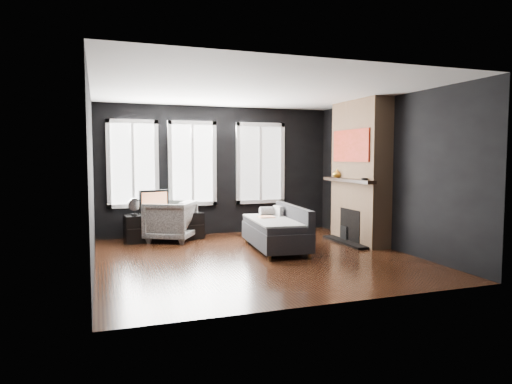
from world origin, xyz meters
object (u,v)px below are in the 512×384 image
object	(u,v)px
sofa	(275,228)
mug	(184,210)
media_console	(164,227)
armchair	(170,219)
mantel_vase	(337,173)
book	(190,207)
monitor	(154,200)

from	to	relation	value
sofa	mug	bearing A→B (deg)	134.52
media_console	armchair	bearing A→B (deg)	-61.77
media_console	mantel_vase	bearing A→B (deg)	-23.37
book	mug	bearing A→B (deg)	-158.55
armchair	mug	bearing A→B (deg)	148.01
media_console	mug	size ratio (longest dim) A/B	12.14
media_console	mantel_vase	size ratio (longest dim) A/B	8.57
media_console	mug	distance (m)	0.51
armchair	book	world-z (taller)	armchair
mantel_vase	mug	bearing A→B (deg)	159.62
book	mantel_vase	size ratio (longest dim) A/B	1.22
media_console	sofa	bearing A→B (deg)	-48.40
armchair	mug	distance (m)	0.37
monitor	mantel_vase	xyz separation A→B (m)	(3.44, -1.03, 0.52)
mantel_vase	monitor	bearing A→B (deg)	163.33
sofa	armchair	size ratio (longest dim) A/B	2.08
armchair	media_console	xyz separation A→B (m)	(-0.10, 0.15, -0.17)
mug	mantel_vase	world-z (taller)	mantel_vase
sofa	mug	distance (m)	2.11
sofa	book	xyz separation A→B (m)	(-1.19, 1.67, 0.24)
media_console	monitor	size ratio (longest dim) A/B	2.52
armchair	mantel_vase	xyz separation A→B (m)	(3.15, -0.90, 0.88)
sofa	book	size ratio (longest dim) A/B	8.35
mug	book	size ratio (longest dim) A/B	0.58
sofa	media_console	xyz separation A→B (m)	(-1.73, 1.61, -0.13)
armchair	book	xyz separation A→B (m)	(0.44, 0.22, 0.20)
media_console	book	bearing A→B (deg)	1.61
sofa	mantel_vase	bearing A→B (deg)	25.17
sofa	media_console	world-z (taller)	sofa
mug	media_console	bearing A→B (deg)	-178.42
sofa	monitor	size ratio (longest dim) A/B	3.00
book	monitor	bearing A→B (deg)	-173.27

